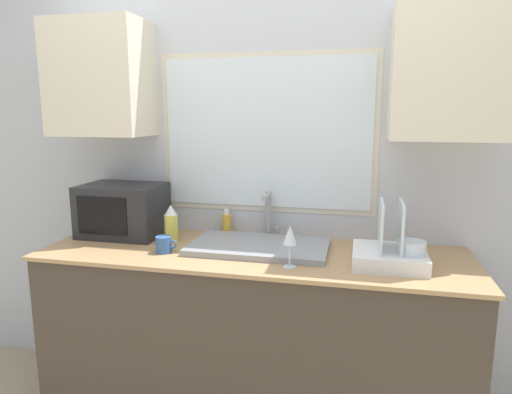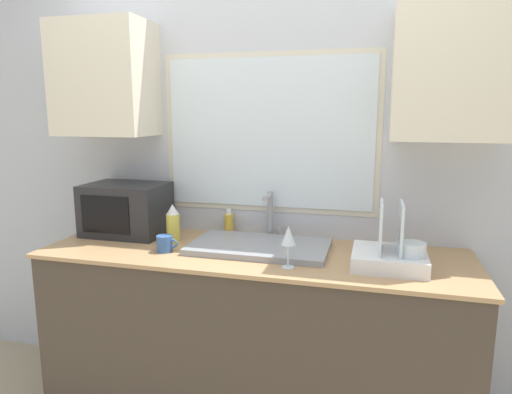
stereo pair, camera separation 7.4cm
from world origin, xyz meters
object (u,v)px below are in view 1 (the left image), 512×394
faucet (269,212)px  dish_rack (391,252)px  spray_bottle (171,225)px  soap_bottle (227,224)px  mug_near_sink (164,244)px  wine_glass (290,236)px  microwave (123,210)px

faucet → dish_rack: bearing=-26.9°
dish_rack → spray_bottle: (-1.10, 0.11, 0.04)m
faucet → soap_bottle: 0.26m
faucet → dish_rack: (0.62, -0.32, -0.09)m
soap_bottle → mug_near_sink: soap_bottle is taller
wine_glass → dish_rack: bearing=16.0°
spray_bottle → dish_rack: bearing=-5.9°
microwave → spray_bottle: microwave is taller
dish_rack → soap_bottle: bearing=158.9°
spray_bottle → mug_near_sink: size_ratio=1.88×
spray_bottle → wine_glass: spray_bottle is taller
dish_rack → wine_glass: 0.46m
microwave → mug_near_sink: (0.35, -0.25, -0.10)m
dish_rack → wine_glass: dish_rack is taller
dish_rack → mug_near_sink: dish_rack is taller
spray_bottle → faucet: bearing=23.1°
mug_near_sink → microwave: bearing=144.9°
microwave → mug_near_sink: bearing=-35.1°
faucet → mug_near_sink: faucet is taller
microwave → spray_bottle: 0.34m
soap_bottle → wine_glass: bearing=-47.1°
faucet → microwave: 0.81m
microwave → mug_near_sink: size_ratio=4.02×
spray_bottle → mug_near_sink: (0.03, -0.17, -0.06)m
faucet → microwave: (-0.80, -0.12, -0.00)m
soap_bottle → mug_near_sink: bearing=-117.9°
soap_bottle → wine_glass: size_ratio=0.76×
microwave → faucet: bearing=8.5°
spray_bottle → wine_glass: size_ratio=1.07×
microwave → spray_bottle: (0.32, -0.08, -0.04)m
faucet → mug_near_sink: size_ratio=2.35×
mug_near_sink → wine_glass: size_ratio=0.57×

